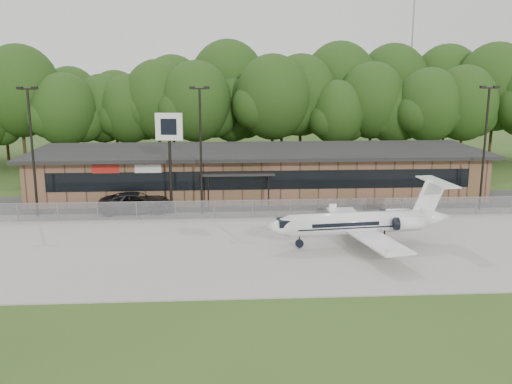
{
  "coord_description": "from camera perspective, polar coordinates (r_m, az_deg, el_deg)",
  "views": [
    {
      "loc": [
        -3.41,
        -28.27,
        11.59
      ],
      "look_at": [
        -0.91,
        12.0,
        2.8
      ],
      "focal_mm": 40.0,
      "sensor_mm": 36.0,
      "label": 1
    }
  ],
  "objects": [
    {
      "name": "ground",
      "position": [
        30.75,
        3.13,
        -9.88
      ],
      "size": [
        160.0,
        160.0,
        0.0
      ],
      "primitive_type": "plane",
      "color": "#324C1B",
      "rests_on": "ground"
    },
    {
      "name": "treeline",
      "position": [
        70.48,
        -0.78,
        8.96
      ],
      "size": [
        72.0,
        12.0,
        15.0
      ],
      "primitive_type": null,
      "color": "#1A3210",
      "rests_on": "ground"
    },
    {
      "name": "light_pole_right",
      "position": [
        49.95,
        21.94,
        4.95
      ],
      "size": [
        1.55,
        0.3,
        10.23
      ],
      "color": "black",
      "rests_on": "ground"
    },
    {
      "name": "parking_lot",
      "position": [
        49.27,
        0.52,
        -1.28
      ],
      "size": [
        50.0,
        9.0,
        0.06
      ],
      "primitive_type": "cube",
      "color": "#383835",
      "rests_on": "ground"
    },
    {
      "name": "business_jet",
      "position": [
        38.33,
        10.59,
        -3.11
      ],
      "size": [
        12.9,
        11.53,
        4.34
      ],
      "rotation": [
        0.0,
        0.0,
        0.11
      ],
      "color": "white",
      "rests_on": "ground"
    },
    {
      "name": "terminal",
      "position": [
        53.17,
        0.18,
        2.09
      ],
      "size": [
        41.0,
        11.65,
        4.3
      ],
      "color": "brown",
      "rests_on": "ground"
    },
    {
      "name": "pole_sign",
      "position": [
        45.56,
        -8.67,
        5.41
      ],
      "size": [
        2.15,
        0.5,
        8.17
      ],
      "rotation": [
        0.0,
        0.0,
        -0.12
      ],
      "color": "black",
      "rests_on": "ground"
    },
    {
      "name": "apron",
      "position": [
        38.22,
        1.74,
        -5.31
      ],
      "size": [
        64.0,
        18.0,
        0.08
      ],
      "primitive_type": "cube",
      "color": "#9E9B93",
      "rests_on": "ground"
    },
    {
      "name": "fence",
      "position": [
        44.74,
        0.93,
        -1.71
      ],
      "size": [
        46.0,
        0.04,
        1.52
      ],
      "color": "gray",
      "rests_on": "ground"
    },
    {
      "name": "light_pole_mid",
      "position": [
        45.15,
        -5.56,
        5.09
      ],
      "size": [
        1.55,
        0.3,
        10.23
      ],
      "color": "black",
      "rests_on": "ground"
    },
    {
      "name": "light_pole_left",
      "position": [
        47.42,
        -21.52,
        4.63
      ],
      "size": [
        1.55,
        0.3,
        10.23
      ],
      "color": "black",
      "rests_on": "ground"
    },
    {
      "name": "suv",
      "position": [
        47.56,
        -11.84,
        -1.05
      ],
      "size": [
        6.22,
        3.24,
        1.67
      ],
      "primitive_type": "imported",
      "rotation": [
        0.0,
        0.0,
        1.65
      ],
      "color": "#2B2B2D",
      "rests_on": "ground"
    },
    {
      "name": "radio_mast",
      "position": [
        80.4,
        15.24,
        12.52
      ],
      "size": [
        0.2,
        0.2,
        25.0
      ],
      "primitive_type": "cylinder",
      "color": "gray",
      "rests_on": "ground"
    }
  ]
}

